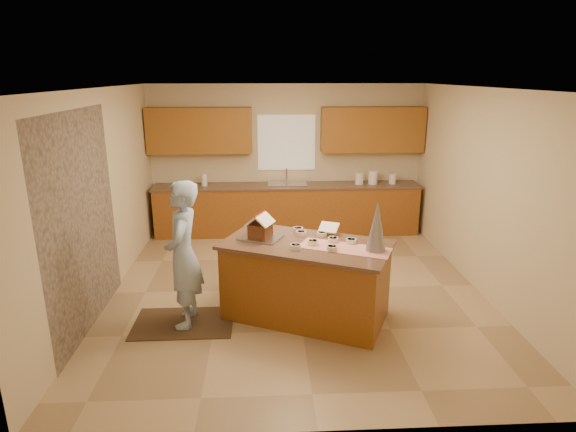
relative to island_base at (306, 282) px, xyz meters
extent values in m
plane|color=tan|center=(-0.07, 0.77, -0.46)|extent=(5.50, 5.50, 0.00)
plane|color=silver|center=(-0.07, 0.77, 2.24)|extent=(5.50, 5.50, 0.00)
plane|color=beige|center=(-0.07, 3.52, 0.89)|extent=(5.50, 5.50, 0.00)
plane|color=beige|center=(-0.07, -1.98, 0.89)|extent=(5.50, 5.50, 0.00)
plane|color=beige|center=(-2.57, 0.77, 0.89)|extent=(5.50, 5.50, 0.00)
plane|color=beige|center=(2.43, 0.77, 0.89)|extent=(5.50, 5.50, 0.00)
plane|color=gray|center=(-2.55, -0.03, 0.79)|extent=(0.00, 2.50, 2.50)
cube|color=white|center=(-0.07, 3.49, 1.19)|extent=(1.05, 0.03, 1.00)
cube|color=brown|center=(-0.07, 3.22, -0.02)|extent=(4.80, 0.60, 0.88)
cube|color=brown|center=(-0.07, 3.22, 0.44)|extent=(4.85, 0.63, 0.04)
cube|color=#9C5821|center=(-1.62, 3.34, 1.44)|extent=(1.85, 0.35, 0.80)
cube|color=#9C5821|center=(1.48, 3.34, 1.44)|extent=(1.85, 0.35, 0.80)
cube|color=silver|center=(-0.07, 3.22, 0.43)|extent=(0.70, 0.45, 0.12)
cylinder|color=silver|center=(-0.07, 3.40, 0.60)|extent=(0.03, 0.03, 0.28)
cube|color=brown|center=(0.00, 0.00, 0.00)|extent=(2.08, 1.62, 0.91)
cube|color=brown|center=(0.00, 0.00, 0.48)|extent=(2.19, 1.73, 0.04)
cube|color=red|center=(0.42, -0.19, 0.50)|extent=(1.10, 0.77, 0.01)
cube|color=silver|center=(-0.54, 0.19, 0.51)|extent=(0.58, 0.52, 0.03)
cube|color=white|center=(0.30, 0.29, 0.59)|extent=(0.28, 0.26, 0.10)
cone|color=#B7B8C4|center=(0.76, -0.29, 0.78)|extent=(0.30, 0.30, 0.57)
cube|color=black|center=(-1.47, -0.11, -0.45)|extent=(1.17, 0.77, 0.01)
imported|color=#9EB9E0|center=(-1.42, -0.11, 0.42)|extent=(0.44, 0.65, 1.73)
cylinder|color=white|center=(1.26, 3.22, 0.57)|extent=(0.15, 0.15, 0.20)
cylinder|color=white|center=(1.51, 3.22, 0.59)|extent=(0.17, 0.17, 0.24)
cylinder|color=white|center=(1.88, 3.22, 0.56)|extent=(0.13, 0.13, 0.19)
cylinder|color=white|center=(-1.56, 3.22, 0.58)|extent=(0.10, 0.10, 0.22)
cube|color=brown|center=(-0.54, 0.19, 0.61)|extent=(0.31, 0.32, 0.17)
cube|color=white|center=(-0.60, 0.22, 0.75)|extent=(0.26, 0.33, 0.13)
cube|color=white|center=(-0.48, 0.16, 0.75)|extent=(0.26, 0.33, 0.13)
cylinder|color=red|center=(-0.54, 0.19, 0.80)|extent=(0.14, 0.27, 0.02)
cylinder|color=yellow|center=(0.07, -0.06, 0.53)|extent=(0.12, 0.12, 0.06)
cylinder|color=#E46CC2|center=(-0.14, -0.19, 0.53)|extent=(0.12, 0.12, 0.06)
cylinder|color=orange|center=(0.27, -0.26, 0.53)|extent=(0.12, 0.12, 0.06)
cylinder|color=teal|center=(0.53, -0.04, 0.53)|extent=(0.12, 0.12, 0.06)
cylinder|color=#C7233F|center=(-0.04, 0.27, 0.53)|extent=(0.12, 0.12, 0.06)
cylinder|color=#8B2E71|center=(-0.07, 0.42, 0.53)|extent=(0.12, 0.12, 0.06)
cylinder|color=white|center=(0.32, 0.02, 0.53)|extent=(0.12, 0.12, 0.06)
cylinder|color=#249E57|center=(0.21, 0.24, 0.53)|extent=(0.12, 0.12, 0.06)
camera|label=1|loc=(-0.49, -5.26, 2.41)|focal=29.71mm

